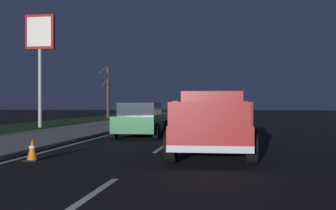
{
  "coord_description": "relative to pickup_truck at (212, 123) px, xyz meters",
  "views": [
    {
      "loc": [
        -2.77,
        -2.17,
        1.48
      ],
      "look_at": [
        8.32,
        -0.58,
        1.46
      ],
      "focal_mm": 43.39,
      "sensor_mm": 36.0,
      "label": 1
    }
  ],
  "objects": [
    {
      "name": "sidewalk_shoulder",
      "position": [
        17.48,
        7.44,
        -0.85
      ],
      "size": [
        108.0,
        4.0,
        0.12
      ],
      "primitive_type": "cube",
      "color": "gray",
      "rests_on": "ground"
    },
    {
      "name": "bare_tree_far",
      "position": [
        28.36,
        11.72,
        1.92
      ],
      "size": [
        1.78,
        1.19,
        5.51
      ],
      "color": "#423323",
      "rests_on": "ground"
    },
    {
      "name": "ground",
      "position": [
        17.48,
        1.74,
        -0.91
      ],
      "size": [
        144.0,
        144.0,
        0.0
      ],
      "primitive_type": "plane",
      "color": "black"
    },
    {
      "name": "gas_price_sign",
      "position": [
        12.13,
        11.33,
        4.5
      ],
      "size": [
        0.27,
        1.9,
        7.18
      ],
      "color": "#99999E",
      "rests_on": "ground"
    },
    {
      "name": "sedan_tan",
      "position": [
        21.48,
        -0.21,
        -0.13
      ],
      "size": [
        4.45,
        2.11,
        1.54
      ],
      "color": "#9E845B",
      "rests_on": "ground"
    },
    {
      "name": "lane_markings",
      "position": [
        19.85,
        4.25,
        -0.91
      ],
      "size": [
        108.0,
        3.54,
        0.01
      ],
      "color": "silver",
      "rests_on": "ground"
    },
    {
      "name": "grass_verge",
      "position": [
        17.48,
        12.44,
        -0.91
      ],
      "size": [
        108.0,
        6.0,
        0.01
      ],
      "primitive_type": "cube",
      "color": "#1E3819",
      "rests_on": "ground"
    },
    {
      "name": "pickup_truck",
      "position": [
        0.0,
        0.0,
        0.0
      ],
      "size": [
        5.46,
        2.35,
        1.87
      ],
      "color": "maroon",
      "rests_on": "ground"
    },
    {
      "name": "traffic_cone_near",
      "position": [
        -2.28,
        4.61,
        -0.63
      ],
      "size": [
        0.36,
        0.36,
        0.58
      ],
      "color": "black",
      "rests_on": "ground"
    },
    {
      "name": "sedan_red",
      "position": [
        27.43,
        3.35,
        -0.13
      ],
      "size": [
        4.4,
        2.03,
        1.54
      ],
      "color": "maroon",
      "rests_on": "ground"
    },
    {
      "name": "sedan_silver",
      "position": [
        30.08,
        -0.04,
        -0.13
      ],
      "size": [
        4.41,
        2.04,
        1.54
      ],
      "color": "#B2B5BA",
      "rests_on": "ground"
    },
    {
      "name": "sedan_green",
      "position": [
        5.71,
        3.38,
        -0.13
      ],
      "size": [
        4.45,
        2.1,
        1.54
      ],
      "color": "#14592D",
      "rests_on": "ground"
    }
  ]
}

